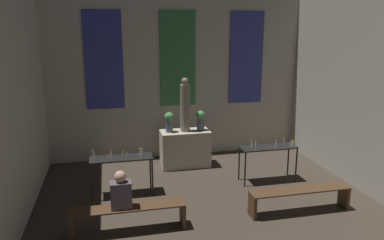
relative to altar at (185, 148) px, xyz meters
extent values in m
cube|color=#B2AD9E|center=(0.00, 0.97, 1.78)|extent=(7.18, 0.12, 4.51)
cube|color=navy|center=(-1.94, 0.89, 2.24)|extent=(0.97, 0.03, 2.53)
cube|color=#33723F|center=(0.00, 0.89, 2.24)|extent=(0.97, 0.03, 2.53)
cube|color=navy|center=(1.94, 0.89, 2.24)|extent=(0.97, 0.03, 2.53)
cube|color=#BCB29E|center=(0.00, 0.00, 0.00)|extent=(1.26, 0.62, 0.94)
cylinder|color=gray|center=(0.00, 0.00, 1.07)|extent=(0.25, 0.25, 1.20)
sphere|color=gray|center=(0.00, 0.00, 1.76)|extent=(0.17, 0.17, 0.17)
cylinder|color=#4C5666|center=(-0.41, 0.00, 0.63)|extent=(0.19, 0.19, 0.31)
sphere|color=#4C9351|center=(-0.41, 0.00, 0.87)|extent=(0.24, 0.24, 0.24)
cylinder|color=#4C5666|center=(0.41, 0.00, 0.63)|extent=(0.19, 0.19, 0.31)
sphere|color=#4C9351|center=(0.41, 0.00, 0.87)|extent=(0.24, 0.24, 0.24)
cube|color=black|center=(-1.68, -1.40, 0.36)|extent=(1.32, 0.46, 0.02)
cylinder|color=black|center=(-2.31, -1.60, -0.06)|extent=(0.04, 0.04, 0.82)
cylinder|color=black|center=(-1.05, -1.60, -0.06)|extent=(0.04, 0.04, 0.82)
cylinder|color=black|center=(-2.31, -1.20, -0.06)|extent=(0.04, 0.04, 0.82)
cylinder|color=black|center=(-1.05, -1.20, -0.06)|extent=(0.04, 0.04, 0.82)
cylinder|color=silver|center=(-1.26, -1.45, 0.45)|extent=(0.02, 0.02, 0.18)
sphere|color=#F9CC4C|center=(-1.26, -1.45, 0.55)|extent=(0.02, 0.02, 0.02)
cylinder|color=silver|center=(-2.22, -1.46, 0.44)|extent=(0.02, 0.02, 0.14)
sphere|color=#F9CC4C|center=(-2.22, -1.46, 0.52)|extent=(0.02, 0.02, 0.02)
cylinder|color=silver|center=(-1.88, -1.42, 0.42)|extent=(0.02, 0.02, 0.10)
sphere|color=#F9CC4C|center=(-1.88, -1.42, 0.48)|extent=(0.02, 0.02, 0.02)
cylinder|color=silver|center=(-1.56, -1.37, 0.41)|extent=(0.02, 0.02, 0.09)
sphere|color=#F9CC4C|center=(-1.56, -1.37, 0.47)|extent=(0.02, 0.02, 0.02)
cylinder|color=silver|center=(-1.64, -1.30, 0.42)|extent=(0.02, 0.02, 0.10)
sphere|color=#F9CC4C|center=(-1.64, -1.30, 0.48)|extent=(0.02, 0.02, 0.02)
cylinder|color=silver|center=(-1.28, -1.39, 0.45)|extent=(0.02, 0.02, 0.16)
sphere|color=#F9CC4C|center=(-1.28, -1.39, 0.54)|extent=(0.02, 0.02, 0.02)
cylinder|color=silver|center=(-1.22, -1.37, 0.43)|extent=(0.02, 0.02, 0.13)
sphere|color=#F9CC4C|center=(-1.22, -1.37, 0.51)|extent=(0.02, 0.02, 0.02)
cylinder|color=silver|center=(-1.90, -1.27, 0.42)|extent=(0.02, 0.02, 0.11)
sphere|color=#F9CC4C|center=(-1.90, -1.27, 0.49)|extent=(0.02, 0.02, 0.02)
cylinder|color=silver|center=(-2.27, -1.22, 0.44)|extent=(0.02, 0.02, 0.14)
sphere|color=#F9CC4C|center=(-2.27, -1.22, 0.52)|extent=(0.02, 0.02, 0.02)
cylinder|color=silver|center=(-1.95, -1.57, 0.43)|extent=(0.02, 0.02, 0.13)
sphere|color=#F9CC4C|center=(-1.95, -1.57, 0.51)|extent=(0.02, 0.02, 0.02)
cube|color=black|center=(1.68, -1.40, 0.36)|extent=(1.32, 0.46, 0.02)
cylinder|color=black|center=(1.05, -1.60, -0.06)|extent=(0.04, 0.04, 0.82)
cylinder|color=black|center=(2.31, -1.60, -0.06)|extent=(0.04, 0.04, 0.82)
cylinder|color=black|center=(1.05, -1.20, -0.06)|extent=(0.04, 0.04, 0.82)
cylinder|color=black|center=(2.31, -1.20, -0.06)|extent=(0.04, 0.04, 0.82)
cylinder|color=silver|center=(2.28, -1.58, 0.44)|extent=(0.02, 0.02, 0.16)
sphere|color=#F9CC4C|center=(2.28, -1.58, 0.53)|extent=(0.02, 0.02, 0.02)
cylinder|color=silver|center=(2.22, -1.47, 0.42)|extent=(0.02, 0.02, 0.10)
sphere|color=#F9CC4C|center=(2.22, -1.47, 0.48)|extent=(0.02, 0.02, 0.02)
cylinder|color=silver|center=(2.15, -1.24, 0.43)|extent=(0.02, 0.02, 0.13)
sphere|color=#F9CC4C|center=(2.15, -1.24, 0.51)|extent=(0.02, 0.02, 0.02)
cylinder|color=silver|center=(1.25, -1.45, 0.45)|extent=(0.02, 0.02, 0.17)
sphere|color=#F9CC4C|center=(1.25, -1.45, 0.54)|extent=(0.02, 0.02, 0.02)
cylinder|color=silver|center=(2.23, -1.54, 0.43)|extent=(0.02, 0.02, 0.12)
sphere|color=#F9CC4C|center=(2.23, -1.54, 0.50)|extent=(0.02, 0.02, 0.02)
cylinder|color=silver|center=(1.79, -1.55, 0.45)|extent=(0.02, 0.02, 0.17)
sphere|color=#F9CC4C|center=(1.79, -1.55, 0.55)|extent=(0.02, 0.02, 0.02)
cylinder|color=silver|center=(1.27, -1.36, 0.41)|extent=(0.02, 0.02, 0.09)
sphere|color=#F9CC4C|center=(1.27, -1.36, 0.47)|extent=(0.02, 0.02, 0.02)
cylinder|color=silver|center=(2.21, -1.52, 0.45)|extent=(0.02, 0.02, 0.17)
sphere|color=#F9CC4C|center=(2.21, -1.52, 0.55)|extent=(0.02, 0.02, 0.02)
cylinder|color=silver|center=(1.31, -1.54, 0.45)|extent=(0.02, 0.02, 0.16)
sphere|color=#F9CC4C|center=(1.31, -1.54, 0.54)|extent=(0.02, 0.02, 0.02)
cylinder|color=silver|center=(2.23, -1.55, 0.41)|extent=(0.02, 0.02, 0.09)
sphere|color=#F9CC4C|center=(2.23, -1.55, 0.47)|extent=(0.02, 0.02, 0.02)
cube|color=#4C331E|center=(-1.65, -2.99, -0.01)|extent=(2.02, 0.36, 0.03)
cube|color=#4C331E|center=(-2.63, -2.99, -0.25)|extent=(0.06, 0.32, 0.45)
cube|color=#4C331E|center=(-0.67, -2.99, -0.25)|extent=(0.06, 0.32, 0.45)
cube|color=#4C331E|center=(1.65, -2.99, -0.01)|extent=(2.02, 0.36, 0.03)
cube|color=#4C331E|center=(0.67, -2.99, -0.25)|extent=(0.06, 0.32, 0.45)
cube|color=#4C331E|center=(2.63, -2.99, -0.25)|extent=(0.06, 0.32, 0.45)
cube|color=#564C56|center=(-1.76, -2.99, 0.24)|extent=(0.36, 0.24, 0.47)
sphere|color=tan|center=(-1.76, -2.99, 0.58)|extent=(0.20, 0.20, 0.20)
camera|label=1|loc=(-1.89, -9.07, 3.02)|focal=35.00mm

